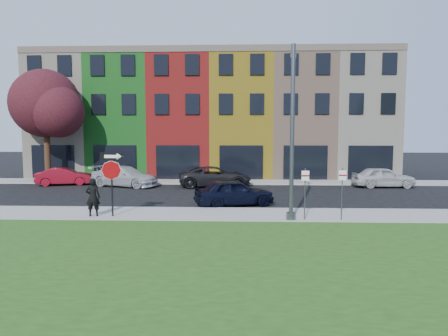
{
  "coord_description": "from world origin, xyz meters",
  "views": [
    {
      "loc": [
        -0.15,
        -15.03,
        3.88
      ],
      "look_at": [
        -0.88,
        4.0,
        2.13
      ],
      "focal_mm": 32.0,
      "sensor_mm": 36.0,
      "label": 1
    }
  ],
  "objects_px": {
    "man": "(93,197)",
    "sedan_near": "(234,192)",
    "stop_sign": "(111,171)",
    "street_lamp": "(292,132)"
  },
  "relations": [
    {
      "from": "man",
      "to": "sedan_near",
      "type": "bearing_deg",
      "value": -162.7
    },
    {
      "from": "stop_sign",
      "to": "sedan_near",
      "type": "xyz_separation_m",
      "value": [
        5.38,
        3.34,
        -1.44
      ]
    },
    {
      "from": "man",
      "to": "street_lamp",
      "type": "distance_m",
      "value": 9.21
    },
    {
      "from": "man",
      "to": "street_lamp",
      "type": "bearing_deg",
      "value": 168.2
    },
    {
      "from": "sedan_near",
      "to": "man",
      "type": "bearing_deg",
      "value": 98.2
    },
    {
      "from": "man",
      "to": "street_lamp",
      "type": "xyz_separation_m",
      "value": [
        8.75,
        -0.13,
        2.87
      ]
    },
    {
      "from": "stop_sign",
      "to": "street_lamp",
      "type": "height_order",
      "value": "street_lamp"
    },
    {
      "from": "street_lamp",
      "to": "stop_sign",
      "type": "bearing_deg",
      "value": -173.62
    },
    {
      "from": "man",
      "to": "street_lamp",
      "type": "height_order",
      "value": "street_lamp"
    },
    {
      "from": "sedan_near",
      "to": "street_lamp",
      "type": "height_order",
      "value": "street_lamp"
    }
  ]
}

